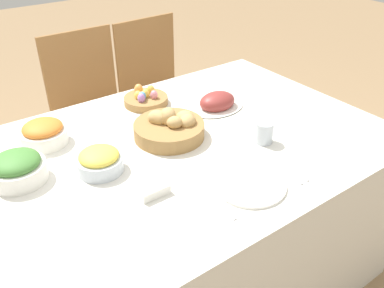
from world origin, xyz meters
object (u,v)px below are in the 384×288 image
at_px(bread_basket, 170,127).
at_px(spoon, 286,167).
at_px(drinking_cup, 264,132).
at_px(knife, 280,170).
at_px(green_salad_bowl, 17,168).
at_px(fork, 215,202).
at_px(dinner_plate, 249,184).
at_px(chair_far_right, 158,93).
at_px(butter_dish, 153,190).
at_px(chair_far_center, 94,112).
at_px(carrot_bowl, 44,133).
at_px(pineapple_bowl, 100,161).
at_px(egg_basket, 146,99).
at_px(ham_platter, 217,103).

distance_m(bread_basket, spoon, 0.48).
bearing_deg(drinking_cup, knife, -116.34).
relative_size(green_salad_bowl, fork, 0.96).
xyz_separation_m(dinner_plate, spoon, (0.18, 0.00, -0.00)).
height_order(chair_far_right, bread_basket, chair_far_right).
bearing_deg(butter_dish, dinner_plate, -28.02).
xyz_separation_m(fork, butter_dish, (-0.14, 0.15, 0.01)).
relative_size(chair_far_center, spoon, 4.83).
relative_size(carrot_bowl, fork, 0.90).
xyz_separation_m(knife, butter_dish, (-0.43, 0.15, 0.01)).
height_order(pineapple_bowl, spoon, pineapple_bowl).
height_order(bread_basket, spoon, bread_basket).
distance_m(drinking_cup, butter_dish, 0.52).
height_order(egg_basket, drinking_cup, drinking_cup).
relative_size(bread_basket, ham_platter, 1.06).
height_order(ham_platter, drinking_cup, drinking_cup).
distance_m(chair_far_center, egg_basket, 0.61).
xyz_separation_m(carrot_bowl, knife, (0.61, -0.66, -0.04)).
bearing_deg(spoon, carrot_bowl, 133.56).
height_order(chair_far_center, carrot_bowl, chair_far_center).
bearing_deg(egg_basket, drinking_cup, -70.00).
bearing_deg(dinner_plate, butter_dish, 151.98).
bearing_deg(green_salad_bowl, spoon, -31.38).
bearing_deg(ham_platter, chair_far_right, 78.97).
distance_m(knife, spoon, 0.03).
xyz_separation_m(chair_far_center, egg_basket, (0.05, -0.54, 0.28)).
distance_m(egg_basket, ham_platter, 0.33).
height_order(carrot_bowl, butter_dish, carrot_bowl).
bearing_deg(dinner_plate, fork, 180.00).
xyz_separation_m(dinner_plate, butter_dish, (-0.28, 0.15, 0.01)).
distance_m(green_salad_bowl, fork, 0.67).
height_order(chair_far_center, green_salad_bowl, chair_far_center).
bearing_deg(pineapple_bowl, drinking_cup, -18.10).
height_order(knife, drinking_cup, drinking_cup).
bearing_deg(chair_far_center, pineapple_bowl, -111.26).
xyz_separation_m(egg_basket, spoon, (0.15, -0.73, -0.02)).
relative_size(bread_basket, dinner_plate, 1.15).
bearing_deg(ham_platter, pineapple_bowl, -167.87).
bearing_deg(dinner_plate, green_salad_bowl, 141.78).
distance_m(ham_platter, green_salad_bowl, 0.88).
relative_size(ham_platter, dinner_plate, 1.08).
bearing_deg(dinner_plate, ham_platter, 62.01).
bearing_deg(dinner_plate, chair_far_center, 90.97).
xyz_separation_m(chair_far_right, butter_dish, (-0.70, -1.12, 0.27)).
bearing_deg(chair_far_center, fork, -96.18).
relative_size(dinner_plate, knife, 1.23).
bearing_deg(fork, pineapple_bowl, 120.51).
distance_m(chair_far_right, butter_dish, 1.35).
bearing_deg(spoon, drinking_cup, 71.80).
distance_m(chair_far_center, spoon, 1.32).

